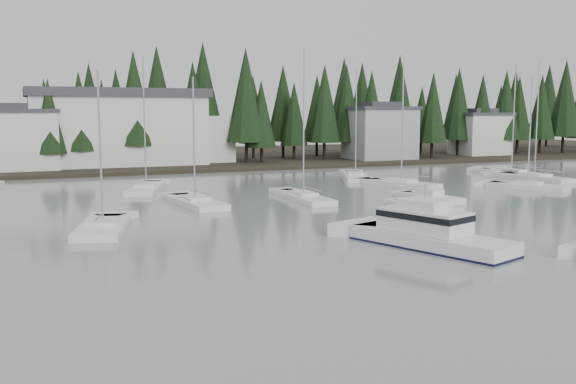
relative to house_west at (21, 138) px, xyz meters
name	(u,v)px	position (x,y,z in m)	size (l,w,h in m)	color
far_shore_land	(137,160)	(18.00, 18.00, -4.65)	(240.00, 54.00, 1.00)	black
conifer_treeline	(149,165)	(18.00, 7.00, -4.65)	(200.00, 22.00, 20.00)	black
house_west	(21,138)	(0.00, 0.00, 0.00)	(9.54, 7.42, 8.75)	silver
house_east_a	(380,132)	(54.00, -1.00, 0.25)	(10.60, 8.48, 9.25)	#999EA0
house_east_b	(480,133)	(76.00, 1.00, -0.25)	(9.54, 7.42, 8.25)	silver
harbor_inn	(133,128)	(15.04, 3.34, 1.12)	(29.50, 11.50, 10.90)	silver
cabin_cruiser_center	(429,236)	(21.95, -60.13, -3.99)	(6.35, 10.75, 4.41)	white
sailboat_0	(195,204)	(13.60, -37.22, -4.60)	(3.68, 9.72, 11.62)	white
sailboat_1	(401,185)	(38.27, -31.88, -4.57)	(5.54, 9.44, 14.08)	white
sailboat_3	(511,174)	(58.35, -26.75, -4.57)	(3.58, 11.08, 15.04)	white
sailboat_5	(146,190)	(11.58, -25.10, -4.58)	(6.09, 10.85, 14.34)	white
sailboat_6	(355,178)	(37.59, -22.69, -4.59)	(6.85, 11.01, 13.67)	white
sailboat_8	(303,199)	(23.66, -38.05, -4.57)	(2.78, 9.93, 14.44)	white
sailboat_9	(103,230)	(4.60, -46.86, -4.60)	(5.07, 9.06, 11.47)	white
sailboat_10	(527,188)	(49.20, -39.33, -4.59)	(6.29, 8.48, 12.23)	white
sailboat_13	(534,179)	(56.53, -32.66, -4.58)	(3.60, 10.46, 14.52)	white
runabout_1	(424,208)	(30.39, -47.54, -4.52)	(2.91, 7.06, 1.42)	white
runabout_4	(430,199)	(34.28, -42.86, -4.52)	(3.27, 7.13, 1.42)	white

